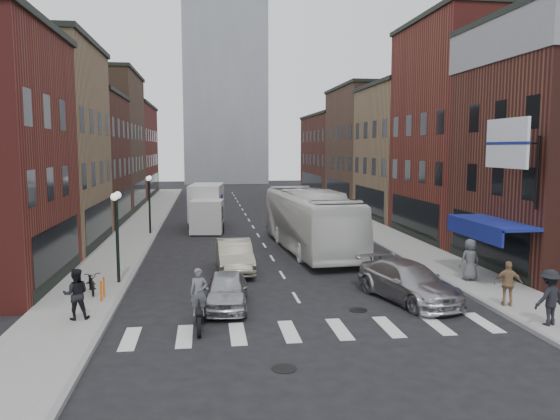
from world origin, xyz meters
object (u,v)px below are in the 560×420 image
object	(u,v)px
sedan_left_far	(235,256)
ped_right_c	(470,260)
ped_left_solo	(76,294)
ped_right_b	(508,284)
streetlamp_near	(117,220)
box_truck	(207,207)
billboard_sign	(509,145)
ped_right_a	(549,297)
bike_rack	(102,289)
streetlamp_far	(149,193)
motorcycle_rider	(199,302)
curb_car	(408,282)
sedan_left_near	(226,290)
parked_bicycle	(92,282)
transit_bus	(310,220)

from	to	relation	value
sedan_left_far	ped_right_c	xyz separation A→B (m)	(10.26, -3.73, 0.30)
ped_left_solo	ped_right_b	distance (m)	15.59
streetlamp_near	box_truck	world-z (taller)	streetlamp_near
billboard_sign	ped_right_a	xyz separation A→B (m)	(-0.89, -4.42, -5.04)
bike_rack	sedan_left_far	bearing A→B (deg)	41.10
streetlamp_far	motorcycle_rider	bearing A→B (deg)	-80.11
curb_car	ped_right_a	size ratio (longest dim) A/B	2.77
sedan_left_near	parked_bicycle	xyz separation A→B (m)	(-5.37, 2.31, -0.07)
parked_bicycle	streetlamp_near	bearing A→B (deg)	47.95
motorcycle_rider	transit_bus	distance (m)	14.93
box_truck	motorcycle_rider	xyz separation A→B (m)	(-0.33, -23.03, -0.63)
streetlamp_far	box_truck	distance (m)	4.85
billboard_sign	box_truck	size ratio (longest dim) A/B	0.48
box_truck	bike_rack	bearing A→B (deg)	-95.66
streetlamp_far	ped_right_b	size ratio (longest dim) A/B	2.43
billboard_sign	parked_bicycle	xyz separation A→B (m)	(-16.79, 1.81, -5.53)
box_truck	curb_car	bearing A→B (deg)	-62.81
billboard_sign	curb_car	xyz separation A→B (m)	(-4.26, -0.50, -5.38)
streetlamp_near	sedan_left_near	distance (m)	6.47
streetlamp_far	ped_right_a	distance (m)	26.68
ped_right_a	parked_bicycle	bearing A→B (deg)	-40.03
motorcycle_rider	curb_car	xyz separation A→B (m)	(8.15, 2.47, -0.22)
ped_right_c	bike_rack	bearing A→B (deg)	-1.65
curb_car	ped_right_c	size ratio (longest dim) A/B	2.81
streetlamp_far	ped_right_c	world-z (taller)	streetlamp_far
parked_bicycle	ped_right_b	bearing A→B (deg)	-30.79
transit_bus	ped_right_b	distance (m)	13.71
bike_rack	sedan_left_far	distance (m)	7.15
ped_left_solo	curb_car	bearing A→B (deg)	176.44
box_truck	ped_right_a	size ratio (longest dim) A/B	4.09
bike_rack	curb_car	distance (m)	11.99
streetlamp_far	parked_bicycle	world-z (taller)	streetlamp_far
box_truck	sedan_left_near	distance (m)	20.59
streetlamp_far	motorcycle_rider	world-z (taller)	streetlamp_far
motorcycle_rider	billboard_sign	bearing A→B (deg)	11.51
streetlamp_near	ped_right_c	world-z (taller)	streetlamp_near
billboard_sign	motorcycle_rider	size ratio (longest dim) A/B	1.77
curb_car	ped_right_c	world-z (taller)	ped_right_c
box_truck	ped_right_c	size ratio (longest dim) A/B	4.15
ped_right_c	ped_right_a	bearing A→B (deg)	81.52
bike_rack	ped_right_b	world-z (taller)	ped_right_b
parked_bicycle	ped_left_solo	world-z (taller)	ped_left_solo
bike_rack	ped_right_a	world-z (taller)	ped_right_a
parked_bicycle	ped_left_solo	distance (m)	3.50
billboard_sign	parked_bicycle	world-z (taller)	billboard_sign
sedan_left_far	ped_right_b	world-z (taller)	ped_right_b
curb_car	ped_right_c	bearing A→B (deg)	16.04
bike_rack	transit_bus	xyz separation A→B (m)	(10.08, 9.73, 1.24)
bike_rack	ped_left_solo	world-z (taller)	ped_left_solo
bike_rack	motorcycle_rider	world-z (taller)	motorcycle_rider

